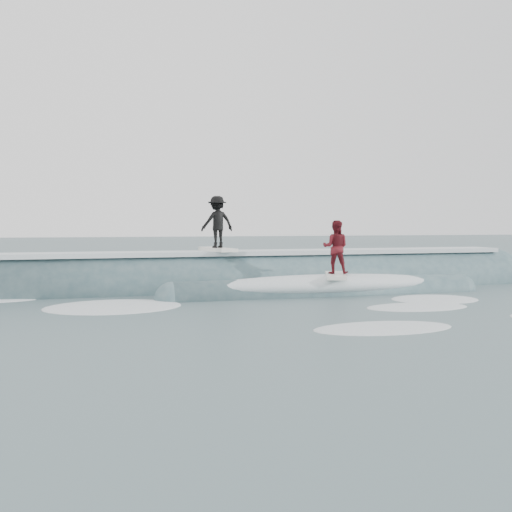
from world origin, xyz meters
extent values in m
plane|color=#3D565A|center=(0.00, 0.00, 0.00)|extent=(160.00, 160.00, 0.00)
cylinder|color=#38555F|center=(0.00, 3.48, 0.00)|extent=(18.52, 2.17, 2.17)
sphere|color=#38555F|center=(9.26, 3.48, 0.00)|extent=(2.17, 2.17, 2.17)
cylinder|color=#38555F|center=(1.80, 1.28, 0.00)|extent=(9.00, 1.02, 1.02)
sphere|color=#38555F|center=(-2.70, 1.28, 0.00)|extent=(1.02, 1.02, 1.02)
sphere|color=#38555F|center=(6.30, 1.28, 0.00)|extent=(1.02, 1.02, 1.02)
cube|color=white|center=(0.00, 3.48, 1.15)|extent=(18.00, 1.30, 0.14)
ellipsoid|color=white|center=(1.80, 1.28, 0.30)|extent=(7.60, 1.30, 0.60)
cube|color=white|center=(-0.99, 3.48, 1.27)|extent=(0.90, 2.07, 0.10)
imported|color=black|center=(-0.99, 3.48, 2.14)|extent=(1.16, 0.81, 1.63)
cube|color=white|center=(2.09, 1.28, 0.56)|extent=(1.23, 2.06, 0.10)
imported|color=#5A1017|center=(2.09, 1.28, 1.39)|extent=(0.95, 0.87, 1.57)
ellipsoid|color=white|center=(3.00, -1.68, 0.00)|extent=(2.84, 1.93, 0.10)
ellipsoid|color=white|center=(-4.30, 0.47, 0.00)|extent=(3.18, 2.17, 0.10)
ellipsoid|color=white|center=(4.27, -0.50, 0.00)|extent=(2.38, 1.62, 0.10)
ellipsoid|color=white|center=(0.79, -4.03, 0.00)|extent=(2.64, 1.80, 0.10)
cylinder|color=#38555F|center=(-7.52, 14.00, 0.00)|extent=(22.00, 0.70, 0.70)
cylinder|color=#38555F|center=(4.21, 18.00, 0.00)|extent=(22.00, 0.80, 0.80)
cylinder|color=#38555F|center=(-3.37, 22.00, 0.00)|extent=(22.00, 0.60, 0.60)
camera|label=1|loc=(-4.72, -14.15, 2.07)|focal=40.00mm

